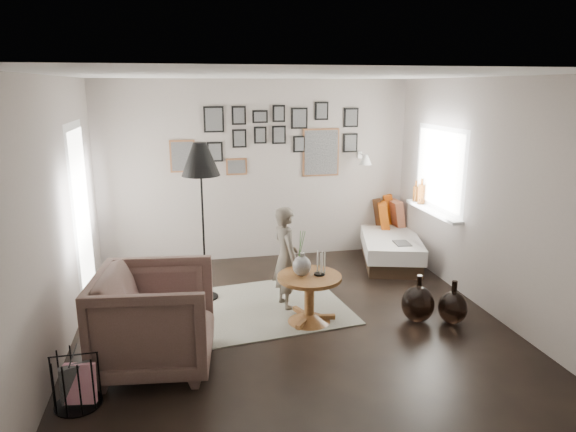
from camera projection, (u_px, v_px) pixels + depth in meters
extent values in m
plane|color=black|center=(293.00, 327.00, 5.48)|extent=(4.80, 4.80, 0.00)
plane|color=gray|center=(257.00, 171.00, 7.43)|extent=(4.50, 0.00, 4.50)
plane|color=gray|center=(387.00, 306.00, 2.88)|extent=(4.50, 0.00, 4.50)
plane|color=gray|center=(54.00, 221.00, 4.70)|extent=(0.00, 4.80, 4.80)
plane|color=gray|center=(494.00, 199.00, 5.61)|extent=(0.00, 4.80, 4.80)
plane|color=white|center=(294.00, 75.00, 4.84)|extent=(4.80, 4.80, 0.00)
plane|color=white|center=(81.00, 216.00, 5.90)|extent=(0.00, 2.14, 2.14)
plane|color=white|center=(81.00, 216.00, 5.90)|extent=(0.00, 1.88, 1.88)
plane|color=white|center=(81.00, 216.00, 5.90)|extent=(0.00, 1.93, 1.93)
plane|color=white|center=(440.00, 169.00, 6.71)|extent=(0.00, 1.30, 1.30)
plane|color=white|center=(440.00, 169.00, 6.71)|extent=(0.00, 1.14, 1.14)
cube|color=white|center=(433.00, 211.00, 6.84)|extent=(0.15, 1.32, 0.04)
cylinder|color=#8C4C14|center=(421.00, 194.00, 7.13)|extent=(0.10, 0.10, 0.28)
cylinder|color=#8C4C14|center=(416.00, 194.00, 7.30)|extent=(0.08, 0.08, 0.22)
cube|color=brown|center=(183.00, 156.00, 7.14)|extent=(0.35, 0.03, 0.45)
cube|color=black|center=(183.00, 156.00, 7.12)|extent=(0.30, 0.01, 0.40)
cube|color=black|center=(214.00, 119.00, 7.11)|extent=(0.28, 0.03, 0.36)
cube|color=black|center=(214.00, 119.00, 7.09)|extent=(0.23, 0.01, 0.31)
cube|color=black|center=(215.00, 152.00, 7.22)|extent=(0.22, 0.03, 0.28)
cube|color=black|center=(215.00, 152.00, 7.20)|extent=(0.17, 0.01, 0.23)
cube|color=black|center=(239.00, 115.00, 7.17)|extent=(0.20, 0.03, 0.26)
cube|color=black|center=(239.00, 116.00, 7.15)|extent=(0.15, 0.01, 0.21)
cube|color=black|center=(239.00, 138.00, 7.25)|extent=(0.20, 0.03, 0.26)
cube|color=black|center=(239.00, 139.00, 7.23)|extent=(0.15, 0.01, 0.21)
cube|color=black|center=(260.00, 117.00, 7.23)|extent=(0.22, 0.03, 0.18)
cube|color=black|center=(260.00, 117.00, 7.22)|extent=(0.17, 0.01, 0.13)
cube|color=black|center=(260.00, 135.00, 7.30)|extent=(0.18, 0.03, 0.24)
cube|color=black|center=(260.00, 135.00, 7.28)|extent=(0.13, 0.01, 0.19)
cube|color=black|center=(279.00, 114.00, 7.28)|extent=(0.18, 0.03, 0.24)
cube|color=black|center=(279.00, 114.00, 7.26)|extent=(0.13, 0.01, 0.19)
cube|color=black|center=(279.00, 135.00, 7.35)|extent=(0.20, 0.03, 0.26)
cube|color=black|center=(279.00, 135.00, 7.34)|extent=(0.15, 0.01, 0.21)
cube|color=black|center=(299.00, 118.00, 7.36)|extent=(0.24, 0.03, 0.30)
cube|color=black|center=(300.00, 118.00, 7.34)|extent=(0.19, 0.01, 0.25)
cube|color=black|center=(299.00, 144.00, 7.45)|extent=(0.18, 0.03, 0.24)
cube|color=black|center=(299.00, 144.00, 7.43)|extent=(0.13, 0.01, 0.19)
cube|color=brown|center=(321.00, 152.00, 7.55)|extent=(0.55, 0.03, 0.70)
cube|color=black|center=(321.00, 153.00, 7.53)|extent=(0.50, 0.01, 0.65)
cube|color=black|center=(322.00, 111.00, 7.40)|extent=(0.20, 0.03, 0.26)
cube|color=black|center=(322.00, 111.00, 7.38)|extent=(0.15, 0.01, 0.21)
cube|color=black|center=(351.00, 118.00, 7.52)|extent=(0.22, 0.03, 0.28)
cube|color=black|center=(351.00, 118.00, 7.50)|extent=(0.17, 0.01, 0.23)
cube|color=black|center=(350.00, 143.00, 7.61)|extent=(0.22, 0.03, 0.28)
cube|color=black|center=(351.00, 143.00, 7.59)|extent=(0.17, 0.01, 0.23)
cube|color=brown|center=(237.00, 167.00, 7.33)|extent=(0.30, 0.03, 0.24)
cube|color=black|center=(237.00, 167.00, 7.32)|extent=(0.25, 0.01, 0.19)
cube|color=white|center=(360.00, 155.00, 7.67)|extent=(0.06, 0.04, 0.10)
cylinder|color=white|center=(363.00, 155.00, 7.55)|extent=(0.02, 0.24, 0.02)
cone|color=white|center=(366.00, 160.00, 7.44)|extent=(0.18, 0.18, 0.14)
cube|color=beige|center=(248.00, 309.00, 5.90)|extent=(2.40, 1.82, 0.01)
cone|color=brown|center=(309.00, 318.00, 5.58)|extent=(0.51, 0.51, 0.10)
cylinder|color=brown|center=(309.00, 299.00, 5.53)|extent=(0.11, 0.11, 0.39)
cylinder|color=brown|center=(309.00, 277.00, 5.46)|extent=(0.69, 0.69, 0.04)
ellipsoid|color=black|center=(302.00, 266.00, 5.44)|extent=(0.20, 0.20, 0.22)
cylinder|color=black|center=(302.00, 254.00, 5.40)|extent=(0.06, 0.06, 0.04)
cylinder|color=black|center=(319.00, 274.00, 5.48)|extent=(0.12, 0.12, 0.02)
cube|color=black|center=(389.00, 252.00, 7.62)|extent=(1.16, 1.84, 0.20)
cube|color=silver|center=(389.00, 240.00, 7.58)|extent=(1.23, 1.91, 0.22)
cube|color=#AA4109|center=(374.00, 207.00, 8.16)|extent=(0.27, 0.53, 0.50)
cube|color=#321C0F|center=(368.00, 211.00, 8.06)|extent=(0.35, 0.49, 0.45)
cube|color=maroon|center=(386.00, 212.00, 7.97)|extent=(0.21, 0.44, 0.43)
cube|color=#AA4109|center=(378.00, 216.00, 7.82)|extent=(0.32, 0.45, 0.41)
cube|color=black|center=(402.00, 243.00, 7.02)|extent=(0.22, 0.29, 0.01)
imported|color=brown|center=(156.00, 319.00, 4.61)|extent=(1.14, 1.11, 0.93)
cube|color=white|center=(159.00, 315.00, 4.66)|extent=(0.48, 0.49, 0.19)
cylinder|color=black|center=(206.00, 297.00, 6.22)|extent=(0.29, 0.29, 0.03)
cylinder|color=black|center=(203.00, 232.00, 6.01)|extent=(0.03, 0.03, 1.68)
cone|color=black|center=(200.00, 159.00, 5.80)|extent=(0.44, 0.44, 0.38)
cube|color=black|center=(76.00, 382.00, 4.10)|extent=(0.26, 0.18, 0.34)
cube|color=white|center=(80.00, 384.00, 4.08)|extent=(0.25, 0.12, 0.34)
ellipsoid|color=black|center=(418.00, 304.00, 5.56)|extent=(0.36, 0.36, 0.41)
cylinder|color=black|center=(419.00, 281.00, 5.50)|extent=(0.06, 0.06, 0.13)
ellipsoid|color=black|center=(453.00, 308.00, 5.53)|extent=(0.31, 0.31, 0.36)
cylinder|color=black|center=(455.00, 287.00, 5.47)|extent=(0.06, 0.06, 0.13)
imported|color=#574F45|center=(286.00, 258.00, 5.86)|extent=(0.37, 0.49, 1.20)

